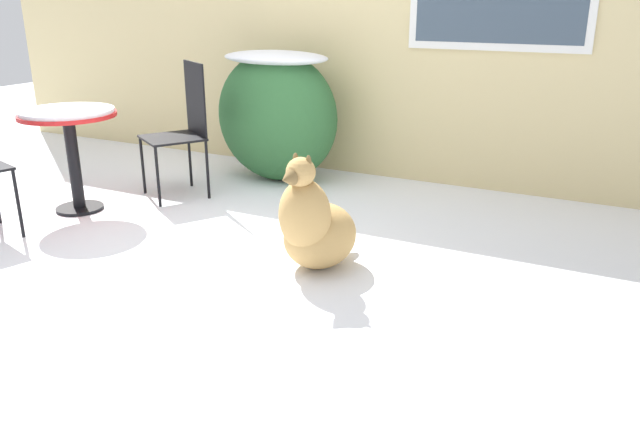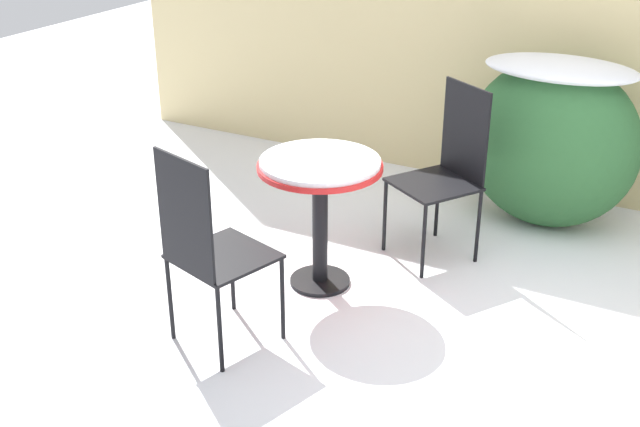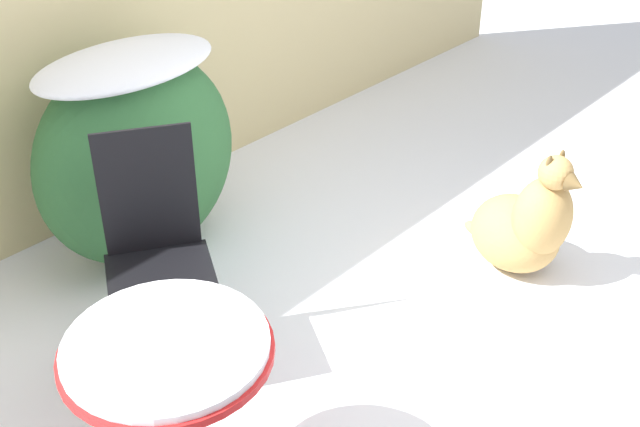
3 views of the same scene
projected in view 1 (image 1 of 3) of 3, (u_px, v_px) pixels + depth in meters
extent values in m
plane|color=white|center=(190.00, 243.00, 4.26)|extent=(16.00, 16.00, 0.00)
cube|color=#D1BC84|center=(330.00, 22.00, 5.66)|extent=(8.00, 0.06, 2.74)
ellipsoid|color=#2D6033|center=(277.00, 117.00, 5.56)|extent=(1.15, 0.70, 1.16)
ellipsoid|color=white|center=(275.00, 57.00, 5.39)|extent=(0.98, 0.60, 0.12)
cylinder|color=black|center=(80.00, 208.00, 4.93)|extent=(0.36, 0.36, 0.03)
cylinder|color=black|center=(74.00, 163.00, 4.81)|extent=(0.09, 0.09, 0.71)
cylinder|color=red|center=(67.00, 115.00, 4.68)|extent=(0.71, 0.71, 0.03)
cylinder|color=white|center=(67.00, 111.00, 4.67)|extent=(0.69, 0.69, 0.03)
cube|color=black|center=(172.00, 138.00, 5.11)|extent=(0.62, 0.62, 0.02)
cube|color=black|center=(195.00, 99.00, 5.12)|extent=(0.36, 0.24, 0.59)
cylinder|color=black|center=(143.00, 166.00, 5.26)|extent=(0.02, 0.02, 0.49)
cylinder|color=black|center=(158.00, 177.00, 4.93)|extent=(0.02, 0.02, 0.49)
cylinder|color=black|center=(190.00, 159.00, 5.47)|extent=(0.02, 0.02, 0.49)
cylinder|color=black|center=(208.00, 170.00, 5.13)|extent=(0.02, 0.02, 0.49)
cylinder|color=black|center=(18.00, 204.00, 4.29)|extent=(0.02, 0.02, 0.49)
ellipsoid|color=tan|center=(320.00, 236.00, 3.84)|extent=(0.51, 0.57, 0.40)
ellipsoid|color=tan|center=(305.00, 216.00, 3.67)|extent=(0.37, 0.34, 0.44)
sphere|color=tan|center=(301.00, 172.00, 3.56)|extent=(0.17, 0.17, 0.17)
cone|color=brown|center=(287.00, 179.00, 3.47)|extent=(0.11, 0.10, 0.10)
ellipsoid|color=brown|center=(296.00, 159.00, 3.58)|extent=(0.04, 0.03, 0.08)
ellipsoid|color=brown|center=(309.00, 162.00, 3.52)|extent=(0.04, 0.03, 0.08)
ellipsoid|color=tan|center=(342.00, 241.00, 4.05)|extent=(0.13, 0.24, 0.08)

